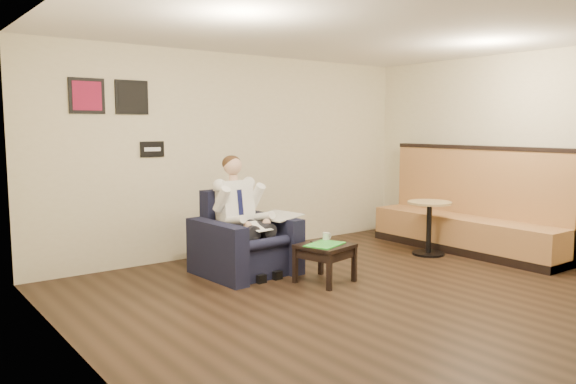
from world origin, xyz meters
TOP-DOWN VIEW (x-y plane):
  - ground at (0.00, 0.00)m, footprint 6.00×6.00m
  - wall_back at (0.00, 3.00)m, footprint 6.00×0.02m
  - wall_left at (-3.00, 0.00)m, footprint 0.02×6.00m
  - wall_right at (3.00, 0.00)m, footprint 0.02×6.00m
  - ceiling at (0.00, 0.00)m, footprint 6.00×6.00m
  - seating_sign at (-1.30, 2.98)m, footprint 0.32×0.02m
  - art_print_left at (-2.10, 2.98)m, footprint 0.42×0.03m
  - art_print_right at (-1.55, 2.98)m, footprint 0.42×0.03m
  - armchair at (-0.62, 1.86)m, footprint 1.10×1.10m
  - seated_man at (-0.61, 1.73)m, footprint 0.72×1.02m
  - lap_papers at (-0.60, 1.63)m, footprint 0.27×0.35m
  - newspaper at (-0.19, 1.78)m, footprint 0.50×0.59m
  - side_table at (-0.10, 0.98)m, footprint 0.65×0.65m
  - green_folder at (-0.12, 0.96)m, footprint 0.53×0.45m
  - coffee_mug at (0.05, 1.14)m, footprint 0.10×0.10m
  - smartphone at (-0.08, 1.15)m, footprint 0.14×0.07m
  - banquette at (2.59, 1.00)m, footprint 0.69×2.91m
  - cafe_table at (1.98, 1.17)m, footprint 0.71×0.71m

SIDE VIEW (x-z plane):
  - ground at x=0.00m, z-range 0.00..0.00m
  - side_table at x=-0.10m, z-range 0.00..0.45m
  - cafe_table at x=1.98m, z-range 0.00..0.75m
  - smartphone at x=-0.08m, z-range 0.45..0.45m
  - green_folder at x=-0.12m, z-range 0.45..0.46m
  - coffee_mug at x=0.05m, z-range 0.45..0.54m
  - armchair at x=-0.62m, z-range 0.00..1.00m
  - lap_papers at x=-0.60m, z-range 0.61..0.62m
  - newspaper at x=-0.19m, z-range 0.68..0.69m
  - seated_man at x=-0.61m, z-range 0.00..1.37m
  - banquette at x=2.59m, z-range 0.00..1.49m
  - wall_back at x=0.00m, z-range 0.00..2.80m
  - wall_left at x=-3.00m, z-range 0.00..2.80m
  - wall_right at x=3.00m, z-range 0.00..2.80m
  - seating_sign at x=-1.30m, z-range 1.40..1.60m
  - art_print_left at x=-2.10m, z-range 1.94..2.36m
  - art_print_right at x=-1.55m, z-range 1.94..2.36m
  - ceiling at x=0.00m, z-range 2.79..2.81m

